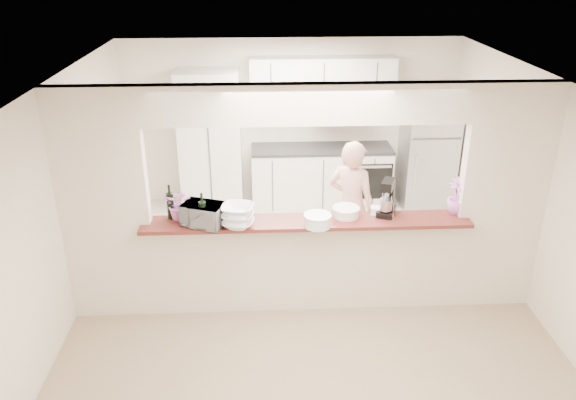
{
  "coord_description": "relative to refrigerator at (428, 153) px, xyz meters",
  "views": [
    {
      "loc": [
        -0.44,
        -5.24,
        3.65
      ],
      "look_at": [
        -0.17,
        0.3,
        1.17
      ],
      "focal_mm": 35.0,
      "sensor_mm": 36.0,
      "label": 1
    }
  ],
  "objects": [
    {
      "name": "partition",
      "position": [
        -2.05,
        -2.65,
        0.63
      ],
      "size": [
        5.0,
        0.15,
        2.5
      ],
      "color": "silver",
      "rests_on": "floor"
    },
    {
      "name": "floor",
      "position": [
        -2.05,
        -2.65,
        -0.85
      ],
      "size": [
        6.0,
        6.0,
        0.0
      ],
      "primitive_type": "plane",
      "color": "tan",
      "rests_on": "ground"
    },
    {
      "name": "tile_overlay",
      "position": [
        -2.05,
        -1.1,
        -0.84
      ],
      "size": [
        5.0,
        2.9,
        0.01
      ],
      "primitive_type": "cube",
      "color": "beige",
      "rests_on": "floor"
    },
    {
      "name": "kitchen_cabinets",
      "position": [
        -2.24,
        0.07,
        0.12
      ],
      "size": [
        3.15,
        0.62,
        2.25
      ],
      "color": "silver",
      "rests_on": "floor"
    },
    {
      "name": "stand_mixer",
      "position": [
        -1.19,
        -2.59,
        0.42
      ],
      "size": [
        0.26,
        0.31,
        0.39
      ],
      "color": "black",
      "rests_on": "bar_counter"
    },
    {
      "name": "flower_right",
      "position": [
        -0.45,
        -2.6,
        0.43
      ],
      "size": [
        0.23,
        0.23,
        0.39
      ],
      "primitive_type": "imported",
      "rotation": [
        0.0,
        0.0,
        -0.06
      ],
      "color": "#B86BC8",
      "rests_on": "bar_counter"
    },
    {
      "name": "person",
      "position": [
        -1.44,
        -1.82,
        -0.03
      ],
      "size": [
        0.72,
        0.67,
        1.64
      ],
      "primitive_type": "imported",
      "rotation": [
        0.0,
        0.0,
        2.53
      ],
      "color": "#D79A8C",
      "rests_on": "floor"
    },
    {
      "name": "red_bowl",
      "position": [
        -1.9,
        -2.68,
        0.28
      ],
      "size": [
        0.16,
        0.16,
        0.07
      ],
      "primitive_type": "cylinder",
      "color": "maroon",
      "rests_on": "bar_counter"
    },
    {
      "name": "plate_stack_b",
      "position": [
        -1.63,
        -2.62,
        0.29
      ],
      "size": [
        0.28,
        0.28,
        0.1
      ],
      "color": "white",
      "rests_on": "bar_counter"
    },
    {
      "name": "flower_left",
      "position": [
        -3.35,
        -2.6,
        0.41
      ],
      "size": [
        0.37,
        0.34,
        0.34
      ],
      "primitive_type": "imported",
      "rotation": [
        0.0,
        0.0,
        -0.32
      ],
      "color": "#D06EC8",
      "rests_on": "bar_counter"
    },
    {
      "name": "plate_stack_a",
      "position": [
        -1.95,
        -2.84,
        0.3
      ],
      "size": [
        0.28,
        0.28,
        0.13
      ],
      "color": "white",
      "rests_on": "bar_counter"
    },
    {
      "name": "serving_bowls",
      "position": [
        -2.75,
        -2.82,
        0.36
      ],
      "size": [
        0.37,
        0.37,
        0.23
      ],
      "primitive_type": "imported",
      "rotation": [
        0.0,
        0.0,
        -0.18
      ],
      "color": "white",
      "rests_on": "bar_counter"
    },
    {
      "name": "wine_bottle_a",
      "position": [
        -3.1,
        -2.8,
        0.38
      ],
      "size": [
        0.07,
        0.07,
        0.37
      ],
      "color": "black",
      "rests_on": "bar_counter"
    },
    {
      "name": "wine_bottle_b",
      "position": [
        -3.45,
        -2.58,
        0.39
      ],
      "size": [
        0.07,
        0.07,
        0.37
      ],
      "color": "black",
      "rests_on": "bar_counter"
    },
    {
      "name": "tan_bowl",
      "position": [
        -1.69,
        -2.57,
        0.28
      ],
      "size": [
        0.15,
        0.15,
        0.07
      ],
      "primitive_type": "cylinder",
      "color": "beige",
      "rests_on": "bar_counter"
    },
    {
      "name": "utensil_caddy",
      "position": [
        -1.25,
        -2.6,
        0.34
      ],
      "size": [
        0.29,
        0.21,
        0.25
      ],
      "color": "silver",
      "rests_on": "bar_counter"
    },
    {
      "name": "toaster_oven",
      "position": [
        -3.1,
        -2.75,
        0.36
      ],
      "size": [
        0.49,
        0.41,
        0.23
      ],
      "primitive_type": "imported",
      "rotation": [
        0.0,
        0.0,
        -0.35
      ],
      "color": "#9D9DA1",
      "rests_on": "bar_counter"
    },
    {
      "name": "bar_counter",
      "position": [
        -2.05,
        -2.65,
        -0.27
      ],
      "size": [
        3.4,
        0.38,
        1.09
      ],
      "color": "silver",
      "rests_on": "floor"
    },
    {
      "name": "refrigerator",
      "position": [
        0.0,
        0.0,
        0.0
      ],
      "size": [
        0.75,
        0.7,
        1.7
      ],
      "primitive_type": "cube",
      "color": "#AAAAAF",
      "rests_on": "floor"
    }
  ]
}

